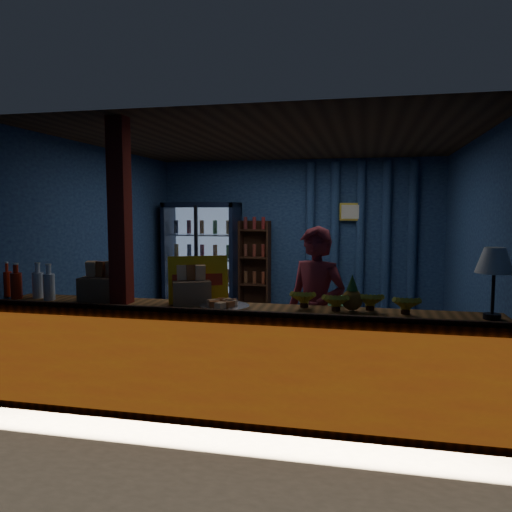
{
  "coord_description": "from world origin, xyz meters",
  "views": [
    {
      "loc": [
        1.08,
        -5.97,
        1.8
      ],
      "look_at": [
        -0.19,
        -0.2,
        1.24
      ],
      "focal_mm": 35.0,
      "sensor_mm": 36.0,
      "label": 1
    }
  ],
  "objects_px": {
    "table_lamp": "(494,263)",
    "pastry_tray": "(225,305)",
    "shopkeeper": "(316,313)",
    "green_chair": "(335,312)"
  },
  "relations": [
    {
      "from": "shopkeeper",
      "to": "table_lamp",
      "type": "height_order",
      "value": "shopkeeper"
    },
    {
      "from": "table_lamp",
      "to": "pastry_tray",
      "type": "bearing_deg",
      "value": -179.26
    },
    {
      "from": "table_lamp",
      "to": "shopkeeper",
      "type": "bearing_deg",
      "value": 159.19
    },
    {
      "from": "shopkeeper",
      "to": "pastry_tray",
      "type": "height_order",
      "value": "shopkeeper"
    },
    {
      "from": "shopkeeper",
      "to": "green_chair",
      "type": "relative_size",
      "value": 2.5
    },
    {
      "from": "pastry_tray",
      "to": "table_lamp",
      "type": "relative_size",
      "value": 0.78
    },
    {
      "from": "shopkeeper",
      "to": "table_lamp",
      "type": "xyz_separation_m",
      "value": [
        1.41,
        -0.54,
        0.57
      ]
    },
    {
      "from": "shopkeeper",
      "to": "pastry_tray",
      "type": "xyz_separation_m",
      "value": [
        -0.73,
        -0.56,
        0.16
      ]
    },
    {
      "from": "pastry_tray",
      "to": "table_lamp",
      "type": "distance_m",
      "value": 2.17
    },
    {
      "from": "pastry_tray",
      "to": "green_chair",
      "type": "bearing_deg",
      "value": 76.74
    }
  ]
}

